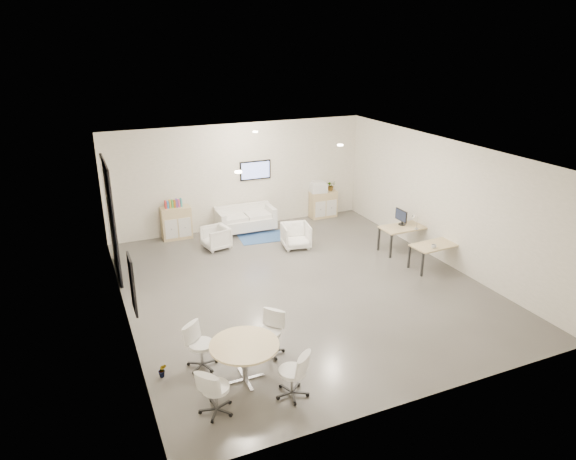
% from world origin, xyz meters
% --- Properties ---
extents(room_shell, '(9.60, 10.60, 4.80)m').
position_xyz_m(room_shell, '(0.00, 0.00, 1.60)').
color(room_shell, '#4D4A46').
rests_on(room_shell, ground).
extents(glass_door, '(0.09, 1.90, 2.85)m').
position_xyz_m(glass_door, '(-3.95, 2.51, 1.50)').
color(glass_door, black).
rests_on(glass_door, room_shell).
extents(artwork, '(0.05, 0.54, 1.04)m').
position_xyz_m(artwork, '(-3.97, -1.60, 1.55)').
color(artwork, black).
rests_on(artwork, room_shell).
extents(wall_tv, '(0.98, 0.06, 0.58)m').
position_xyz_m(wall_tv, '(0.50, 4.46, 1.75)').
color(wall_tv, black).
rests_on(wall_tv, room_shell).
extents(ceiling_spots, '(3.14, 4.14, 0.03)m').
position_xyz_m(ceiling_spots, '(-0.20, 0.83, 3.18)').
color(ceiling_spots, '#FFEAC6').
rests_on(ceiling_spots, room_shell).
extents(sideboard_left, '(0.85, 0.44, 0.95)m').
position_xyz_m(sideboard_left, '(-2.06, 4.25, 0.48)').
color(sideboard_left, tan).
rests_on(sideboard_left, room_shell).
extents(sideboard_right, '(0.87, 0.42, 0.87)m').
position_xyz_m(sideboard_right, '(2.76, 4.26, 0.43)').
color(sideboard_right, tan).
rests_on(sideboard_right, room_shell).
extents(books, '(0.49, 0.14, 0.22)m').
position_xyz_m(books, '(-2.10, 4.26, 1.06)').
color(books, red).
rests_on(books, sideboard_left).
extents(printer, '(0.56, 0.49, 0.36)m').
position_xyz_m(printer, '(2.57, 4.27, 1.04)').
color(printer, white).
rests_on(printer, sideboard_right).
extents(loveseat, '(1.74, 0.88, 0.65)m').
position_xyz_m(loveseat, '(-0.01, 4.06, 0.35)').
color(loveseat, silver).
rests_on(loveseat, room_shell).
extents(blue_rug, '(1.43, 1.02, 0.01)m').
position_xyz_m(blue_rug, '(0.26, 3.30, 0.01)').
color(blue_rug, '#2D4D8A').
rests_on(blue_rug, room_shell).
extents(armchair_left, '(0.74, 0.77, 0.69)m').
position_xyz_m(armchair_left, '(-1.22, 3.05, 0.35)').
color(armchair_left, silver).
rests_on(armchair_left, room_shell).
extents(armchair_right, '(0.84, 0.80, 0.76)m').
position_xyz_m(armchair_right, '(0.86, 2.22, 0.38)').
color(armchair_right, silver).
rests_on(armchair_right, room_shell).
extents(desk_rear, '(1.36, 0.69, 0.71)m').
position_xyz_m(desk_rear, '(3.50, 0.82, 0.64)').
color(desk_rear, tan).
rests_on(desk_rear, room_shell).
extents(desk_front, '(1.31, 0.72, 0.66)m').
position_xyz_m(desk_front, '(3.52, -0.46, 0.59)').
color(desk_front, tan).
rests_on(desk_front, room_shell).
extents(monitor, '(0.20, 0.50, 0.44)m').
position_xyz_m(monitor, '(3.46, 0.97, 0.94)').
color(monitor, black).
rests_on(monitor, desk_rear).
extents(round_table, '(1.19, 1.19, 0.72)m').
position_xyz_m(round_table, '(-2.41, -2.90, 0.64)').
color(round_table, tan).
rests_on(round_table, room_shell).
extents(meeting_chairs, '(2.17, 2.17, 0.82)m').
position_xyz_m(meeting_chairs, '(-2.41, -2.90, 0.41)').
color(meeting_chairs, white).
rests_on(meeting_chairs, room_shell).
extents(plant_cabinet, '(0.33, 0.36, 0.26)m').
position_xyz_m(plant_cabinet, '(3.03, 4.27, 1.00)').
color(plant_cabinet, '#3F7F3F').
rests_on(plant_cabinet, sideboard_right).
extents(plant_floor, '(0.23, 0.30, 0.12)m').
position_xyz_m(plant_floor, '(-3.70, -2.24, 0.06)').
color(plant_floor, '#3F7F3F').
rests_on(plant_floor, room_shell).
extents(cup, '(0.16, 0.14, 0.13)m').
position_xyz_m(cup, '(3.28, -0.67, 0.72)').
color(cup, white).
rests_on(cup, desk_front).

